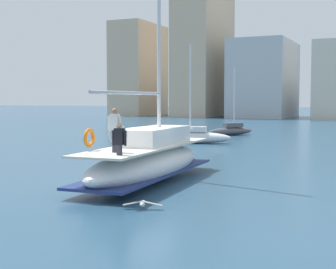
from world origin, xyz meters
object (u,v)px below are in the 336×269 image
Objects in this scene: main_sailboat at (149,159)px; moored_catamaran at (195,136)px; seagull at (143,204)px; moored_sloop_near at (231,130)px.

moored_catamaran is (-4.74, 17.39, -0.33)m from main_sailboat.
main_sailboat is 9.97× the size of seagull.
main_sailboat is 1.91× the size of moored_sloop_near.
moored_sloop_near is at bearing 100.07° from main_sailboat.
seagull is (6.94, -22.20, -0.40)m from moored_catamaran.
moored_sloop_near reaches higher than seagull.
seagull is (2.21, -4.80, -0.73)m from main_sailboat.
moored_catamaran reaches higher than moored_sloop_near.
seagull is at bearing -72.63° from moored_catamaran.
seagull is at bearing -77.57° from moored_sloop_near.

